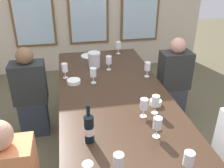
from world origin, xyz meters
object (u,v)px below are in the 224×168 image
Objects in this scene: metal_pitcher at (94,60)px; seated_person_0 at (31,95)px; wine_glass_7 at (144,104)px; seated_person_1 at (174,82)px; tasting_bowl_0 at (74,81)px; wine_glass_10 at (93,73)px; white_plate_0 at (89,56)px; wine_glass_11 at (119,162)px; wine_glass_1 at (109,61)px; wine_glass_6 at (189,160)px; wine_glass_9 at (156,102)px; wine_bottle_1 at (89,128)px; tasting_bowl_1 at (155,103)px; wine_glass_3 at (157,124)px; wine_glass_5 at (118,46)px; dining_table at (117,106)px; wine_glass_0 at (147,67)px; wine_glass_8 at (65,68)px.

metal_pitcher is 0.17× the size of seated_person_0.
seated_person_1 reaches higher than wine_glass_7.
metal_pitcher is 1.09× the size of wine_glass_7.
wine_glass_10 is (0.21, -0.03, 0.10)m from tasting_bowl_0.
white_plate_0 is at bearing 86.97° from wine_glass_10.
seated_person_1 is (1.78, 0.02, 0.00)m from seated_person_0.
seated_person_1 is at bearing 55.92° from wine_glass_11.
wine_glass_1 is at bearing 96.56° from wine_glass_7.
wine_glass_6 is 0.70m from wine_glass_9.
wine_bottle_1 is 1.82× the size of wine_glass_6.
seated_person_0 reaches higher than wine_glass_9.
tasting_bowl_1 is 0.93m from wine_glass_1.
metal_pitcher reaches higher than tasting_bowl_1.
wine_glass_1 and wine_glass_11 have the same top height.
wine_glass_5 is (0.09, 1.84, -0.00)m from wine_glass_3.
dining_table is 15.10× the size of metal_pitcher.
wine_glass_7 is at bearing -64.35° from wine_glass_10.
dining_table is at bearing 78.67° from wine_glass_11.
wine_glass_11 is at bearing -101.33° from dining_table.
metal_pitcher is at bearing 81.40° from wine_glass_10.
wine_glass_1 is at bearing 54.56° from wine_glass_10.
wine_glass_6 is at bearing -97.72° from wine_glass_0.
wine_glass_3 is 1.06m from wine_glass_10.
wine_bottle_1 is at bearing 111.42° from wine_glass_11.
tasting_bowl_0 is at bearing 129.89° from dining_table.
metal_pitcher is 0.68m from wine_glass_0.
wine_glass_9 and wine_glass_11 have the same top height.
wine_glass_9 is 1.00× the size of wine_glass_11.
wine_glass_5 is (0.23, 0.52, 0.00)m from wine_glass_1.
wine_bottle_1 reaches higher than tasting_bowl_1.
tasting_bowl_1 is at bearing 31.09° from wine_bottle_1.
wine_glass_6 and wine_glass_8 have the same top height.
wine_glass_8 and wine_glass_10 have the same top height.
wine_glass_9 is 0.83m from wine_glass_10.
wine_glass_6 is 1.00× the size of wine_glass_8.
wine_glass_0 and wine_glass_5 have the same top height.
white_plate_0 is 1.34× the size of wine_glass_1.
wine_glass_5 is (0.67, 0.81, 0.10)m from tasting_bowl_0.
tasting_bowl_0 is (-0.39, 0.46, 0.08)m from dining_table.
wine_glass_5 is 0.91m from seated_person_1.
wine_glass_1 is at bearing 175.76° from seated_person_1.
dining_table is at bearing -83.98° from white_plate_0.
white_plate_0 is 1.79m from wine_bottle_1.
wine_glass_7 is 0.12m from wine_glass_9.
white_plate_0 is 1.85m from wine_glass_3.
seated_person_0 reaches higher than wine_glass_1.
white_plate_0 is 1.19m from seated_person_1.
wine_glass_7 is 1.00× the size of wine_glass_11.
wine_glass_11 is at bearing -124.08° from seated_person_1.
wine_glass_8 is (-0.52, -0.13, 0.00)m from wine_glass_1.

